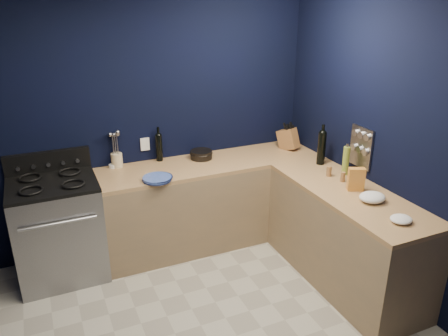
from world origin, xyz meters
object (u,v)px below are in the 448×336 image
plate_stack (157,179)px  utensil_crock (117,160)px  knife_block (288,139)px  gas_range (59,231)px  crouton_bag (356,179)px

plate_stack → utensil_crock: utensil_crock is taller
plate_stack → knife_block: (1.57, 0.28, 0.09)m
gas_range → utensil_crock: 0.85m
gas_range → utensil_crock: (0.63, 0.27, 0.51)m
utensil_crock → knife_block: bearing=-6.7°
knife_block → plate_stack: bearing=165.8°
plate_stack → crouton_bag: (1.52, -0.91, 0.09)m
knife_block → crouton_bag: knife_block is taller
utensil_crock → crouton_bag: (1.79, -1.40, 0.03)m
gas_range → plate_stack: plate_stack is taller
plate_stack → utensil_crock: (-0.27, 0.49, 0.05)m
crouton_bag → plate_stack: bearing=173.9°
gas_range → plate_stack: size_ratio=3.46×
utensil_crock → crouton_bag: size_ratio=0.68×
plate_stack → knife_block: bearing=10.0°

